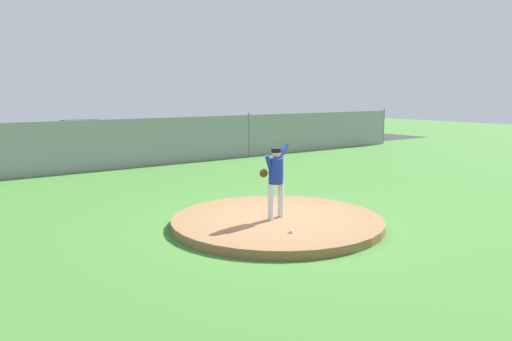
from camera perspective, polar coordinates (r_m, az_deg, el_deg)
The scene contains 9 objects.
ground_plane at distance 15.80m, azimuth -11.32°, elevation -1.65°, with size 80.00×80.00×0.00m, color #427A33.
asphalt_strip at distance 23.69m, azimuth -20.15°, elevation 1.51°, with size 44.00×7.00×0.01m, color #2B2B2D.
pitchers_mound at distance 10.78m, azimuth 2.51°, elevation -6.00°, with size 4.66×4.66×0.18m, color olive.
pitcher_youth at distance 10.47m, azimuth 2.31°, elevation -0.59°, with size 0.80×0.32×1.65m.
baseball at distance 9.61m, azimuth 4.15°, elevation -7.12°, with size 0.07×0.07×0.07m, color white.
chainlink_fence at distance 19.33m, azimuth -16.50°, elevation 2.96°, with size 32.07×0.07×2.02m.
parked_car_silver at distance 23.57m, azimuth -19.17°, elevation 3.47°, with size 1.94×4.65×1.67m.
parked_car_slate at distance 26.39m, azimuth -3.87°, elevation 4.44°, with size 1.92×4.25×1.62m.
traffic_cone_orange at distance 24.30m, azimuth -26.68°, elevation 1.88°, with size 0.40×0.40×0.55m.
Camera 1 is at (-6.57, -8.08, 2.89)m, focal length 33.94 mm.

